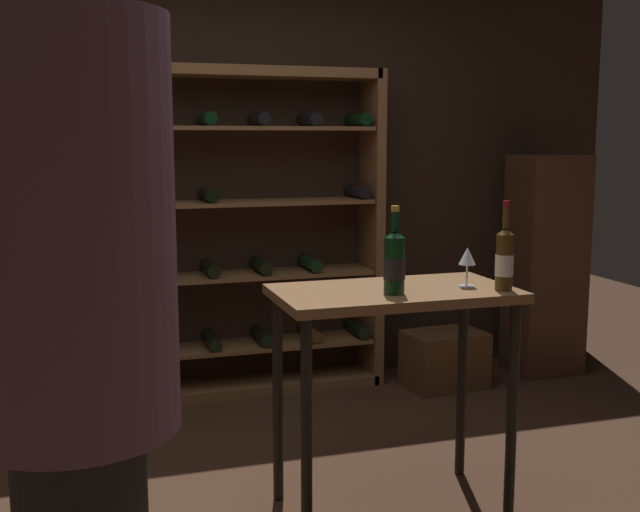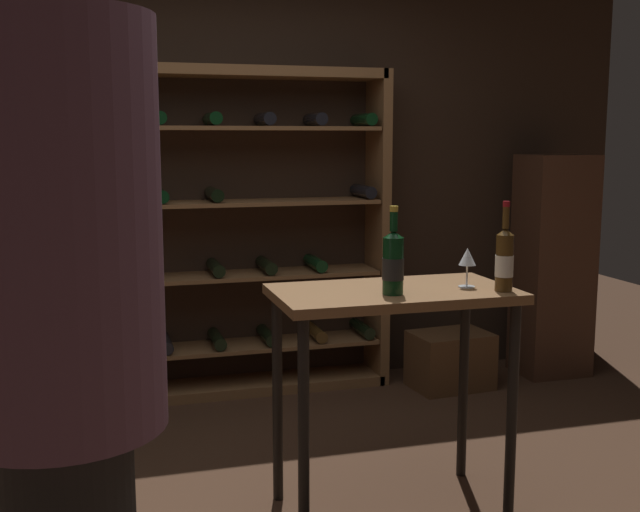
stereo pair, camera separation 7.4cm
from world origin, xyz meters
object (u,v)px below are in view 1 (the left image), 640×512
wine_rack (181,237)px  wine_glass_stemmed_center (467,258)px  display_cabinet (545,265)px  wine_bottle_black_capsule (504,259)px  tasting_table (393,322)px  wine_bottle_green_slim (394,262)px  person_bystander_red_print (72,331)px  wine_crate (444,359)px

wine_rack → wine_glass_stemmed_center: 2.00m
display_cabinet → wine_bottle_black_capsule: bearing=-128.1°
tasting_table → wine_bottle_green_slim: (-0.04, -0.10, 0.27)m
wine_bottle_green_slim → wine_rack: bearing=108.3°
tasting_table → wine_bottle_black_capsule: bearing=-21.5°
wine_bottle_black_capsule → wine_rack: bearing=119.4°
wine_bottle_black_capsule → display_cabinet: bearing=51.9°
wine_rack → person_bystander_red_print: 2.81m
display_cabinet → wine_bottle_green_slim: bearing=-137.6°
display_cabinet → wine_bottle_green_slim: size_ratio=4.16×
wine_rack → person_bystander_red_print: (-0.60, -2.74, 0.14)m
wine_rack → person_bystander_red_print: person_bystander_red_print is taller
display_cabinet → wine_bottle_black_capsule: (-1.31, -1.67, 0.35)m
wine_glass_stemmed_center → tasting_table: bearing=170.9°
wine_crate → wine_glass_stemmed_center: bearing=-113.9°
person_bystander_red_print → wine_crate: bearing=8.9°
wine_rack → wine_bottle_black_capsule: bearing=-60.6°
tasting_table → wine_rack: bearing=110.6°
wine_rack → wine_bottle_green_slim: size_ratio=7.02×
wine_glass_stemmed_center → wine_bottle_black_capsule: bearing=-46.8°
wine_crate → wine_glass_stemmed_center: (-0.65, -1.46, 0.89)m
display_cabinet → wine_bottle_black_capsule: 2.16m
wine_rack → wine_bottle_black_capsule: wine_rack is taller
person_bystander_red_print → wine_bottle_black_capsule: bearing=-11.3°
person_bystander_red_print → wine_crate: (2.19, 2.44, -0.94)m
tasting_table → person_bystander_red_print: person_bystander_red_print is taller
wine_bottle_black_capsule → tasting_table: bearing=158.5°
wine_rack → wine_bottle_black_capsule: 2.15m
tasting_table → wine_bottle_green_slim: wine_bottle_green_slim is taller
person_bystander_red_print → display_cabinet: bearing=1.4°
person_bystander_red_print → wine_glass_stemmed_center: person_bystander_red_print is taller
wine_rack → tasting_table: size_ratio=2.51×
person_bystander_red_print → wine_bottle_black_capsule: size_ratio=5.57×
person_bystander_red_print → display_cabinet: 3.93m
person_bystander_red_print → tasting_table: bearing=0.6°
wine_rack → wine_bottle_black_capsule: (1.05, -1.87, 0.10)m
person_bystander_red_print → wine_crate: size_ratio=4.20×
display_cabinet → person_bystander_red_print: bearing=-139.4°
wine_crate → wine_bottle_black_capsule: bearing=-109.0°
tasting_table → wine_crate: tasting_table is taller
wine_bottle_black_capsule → wine_bottle_green_slim: (-0.45, 0.06, -0.00)m
wine_bottle_green_slim → wine_bottle_black_capsule: bearing=-7.7°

